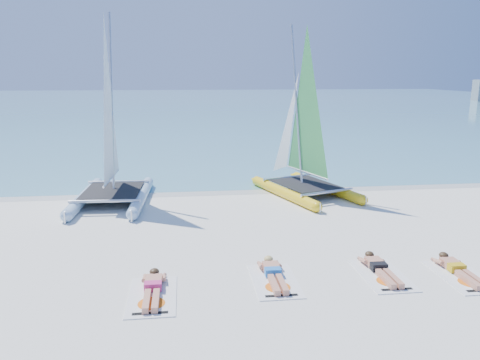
# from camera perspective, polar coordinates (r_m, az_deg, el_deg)

# --- Properties ---
(ground) EXTENTS (140.00, 140.00, 0.00)m
(ground) POSITION_cam_1_polar(r_m,az_deg,el_deg) (13.48, 1.01, -7.01)
(ground) COLOR silver
(ground) RESTS_ON ground
(sea) EXTENTS (140.00, 115.00, 0.01)m
(sea) POSITION_cam_1_polar(r_m,az_deg,el_deg) (75.71, -5.58, 9.38)
(sea) COLOR #74B3C1
(sea) RESTS_ON ground
(wet_sand_strip) EXTENTS (140.00, 1.40, 0.01)m
(wet_sand_strip) POSITION_cam_1_polar(r_m,az_deg,el_deg) (18.71, -1.28, -1.29)
(wet_sand_strip) COLOR beige
(wet_sand_strip) RESTS_ON ground
(catamaran_blue) EXTENTS (2.64, 5.21, 6.98)m
(catamaran_blue) POSITION_cam_1_polar(r_m,az_deg,el_deg) (17.35, -15.54, 4.13)
(catamaran_blue) COLOR #AECAE5
(catamaran_blue) RESTS_ON ground
(catamaran_yellow) EXTENTS (3.79, 5.37, 6.66)m
(catamaran_yellow) POSITION_cam_1_polar(r_m,az_deg,el_deg) (18.28, 7.29, 4.97)
(catamaran_yellow) COLOR yellow
(catamaran_yellow) RESTS_ON ground
(towel_a) EXTENTS (1.00, 1.85, 0.02)m
(towel_a) POSITION_cam_1_polar(r_m,az_deg,el_deg) (10.30, -10.62, -13.73)
(towel_a) COLOR silver
(towel_a) RESTS_ON ground
(sunbather_a) EXTENTS (0.37, 1.73, 0.26)m
(sunbather_a) POSITION_cam_1_polar(r_m,az_deg,el_deg) (10.43, -10.58, -12.72)
(sunbather_a) COLOR tan
(sunbather_a) RESTS_ON towel_a
(towel_b) EXTENTS (1.00, 1.85, 0.02)m
(towel_b) POSITION_cam_1_polar(r_m,az_deg,el_deg) (10.83, 4.26, -12.15)
(towel_b) COLOR silver
(towel_b) RESTS_ON ground
(sunbather_b) EXTENTS (0.37, 1.73, 0.26)m
(sunbather_b) POSITION_cam_1_polar(r_m,az_deg,el_deg) (10.96, 4.07, -11.21)
(sunbather_b) COLOR tan
(sunbather_b) RESTS_ON towel_b
(towel_c) EXTENTS (1.00, 1.85, 0.02)m
(towel_c) POSITION_cam_1_polar(r_m,az_deg,el_deg) (11.56, 16.98, -11.04)
(towel_c) COLOR silver
(towel_c) RESTS_ON ground
(sunbather_c) EXTENTS (0.37, 1.73, 0.26)m
(sunbather_c) POSITION_cam_1_polar(r_m,az_deg,el_deg) (11.68, 16.64, -10.19)
(sunbather_c) COLOR tan
(sunbather_c) RESTS_ON towel_c
(towel_d) EXTENTS (1.00, 1.85, 0.02)m
(towel_d) POSITION_cam_1_polar(r_m,az_deg,el_deg) (12.16, 25.42, -10.55)
(towel_d) COLOR silver
(towel_d) RESTS_ON ground
(sunbather_d) EXTENTS (0.37, 1.73, 0.26)m
(sunbather_d) POSITION_cam_1_polar(r_m,az_deg,el_deg) (12.27, 25.00, -9.75)
(sunbather_d) COLOR tan
(sunbather_d) RESTS_ON towel_d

